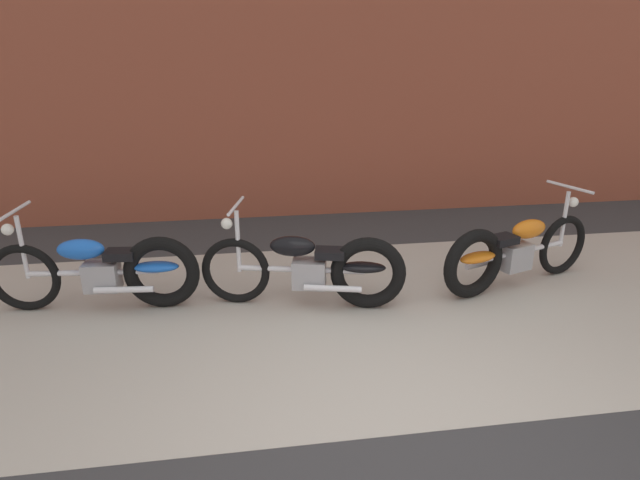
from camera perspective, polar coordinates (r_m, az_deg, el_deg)
The scene contains 6 objects.
ground_plane at distance 3.82m, azimuth 8.95°, elevation -19.78°, with size 80.00×80.00×0.00m, color #38383A.
sidewalk_slab at distance 5.23m, azimuth 3.30°, elevation -7.67°, with size 36.00×3.50×0.01m, color #B2ADA3.
brick_building_wall at distance 8.04m, azimuth -1.65°, elevation 22.12°, with size 36.00×0.50×5.45m, color brown.
motorcycle_blue at distance 5.53m, azimuth -21.50°, elevation -3.03°, with size 2.01×0.58×1.03m.
motorcycle_black at distance 5.19m, azimuth -0.31°, elevation -3.04°, with size 1.97×0.74×1.03m.
motorcycle_orange at distance 5.93m, azimuth 19.53°, elevation -1.25°, with size 1.93×0.87×1.03m.
Camera 1 is at (-0.98, -2.78, 2.44)m, focal length 30.08 mm.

